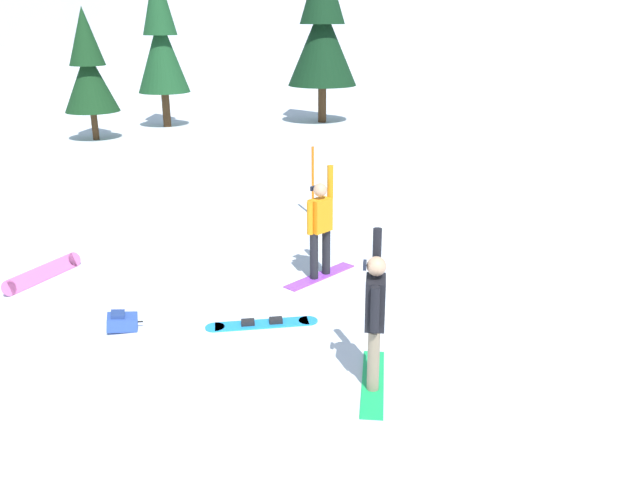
{
  "coord_description": "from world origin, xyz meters",
  "views": [
    {
      "loc": [
        -0.41,
        -6.71,
        4.45
      ],
      "look_at": [
        2.94,
        2.55,
        1.0
      ],
      "focal_mm": 35.9,
      "sensor_mm": 36.0,
      "label": 1
    }
  ],
  "objects": [
    {
      "name": "ground_plane",
      "position": [
        0.0,
        0.0,
        0.0
      ],
      "size": [
        800.0,
        800.0,
        0.0
      ],
      "primitive_type": "plane",
      "color": "silver"
    },
    {
      "name": "snowboarder_foreground",
      "position": [
        2.65,
        -0.24,
        0.95
      ],
      "size": [
        0.94,
        1.55,
        2.01
      ],
      "color": "#19B259",
      "rests_on": "ground_plane"
    },
    {
      "name": "snowboarder_midground",
      "position": [
        3.23,
        3.34,
        0.95
      ],
      "size": [
        1.55,
        0.98,
        2.01
      ],
      "color": "#993FD8",
      "rests_on": "ground_plane"
    },
    {
      "name": "loose_snowboard_near_left",
      "position": [
        1.74,
        1.85,
        0.02
      ],
      "size": [
        1.74,
        0.62,
        0.09
      ],
      "color": "#1E8CD8",
      "rests_on": "ground_plane"
    },
    {
      "name": "loose_snowboard_near_right",
      "position": [
        -1.47,
        4.9,
        0.13
      ],
      "size": [
        1.32,
        1.35,
        0.26
      ],
      "color": "pink",
      "rests_on": "ground_plane"
    },
    {
      "name": "backpack_blue",
      "position": [
        -0.27,
        2.41,
        0.14
      ],
      "size": [
        0.54,
        0.35,
        0.3
      ],
      "color": "#2D4C9E",
      "rests_on": "ground_plane"
    },
    {
      "name": "trail_marker_pole",
      "position": [
        4.34,
        6.89,
        0.83
      ],
      "size": [
        0.06,
        0.06,
        1.66
      ],
      "primitive_type": "cylinder",
      "color": "orange",
      "rests_on": "ground_plane"
    },
    {
      "name": "pine_tree_broad",
      "position": [
        2.77,
        21.25,
        3.57
      ],
      "size": [
        2.13,
        2.13,
        6.55
      ],
      "color": "#472D19",
      "rests_on": "ground_plane"
    },
    {
      "name": "pine_tree_twin",
      "position": [
        -0.18,
        19.08,
        2.63
      ],
      "size": [
        2.0,
        2.0,
        4.82
      ],
      "color": "#472D19",
      "rests_on": "ground_plane"
    },
    {
      "name": "pine_tree_short",
      "position": [
        9.42,
        20.16,
        3.97
      ],
      "size": [
        2.98,
        2.98,
        7.28
      ],
      "color": "#472D19",
      "rests_on": "ground_plane"
    }
  ]
}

